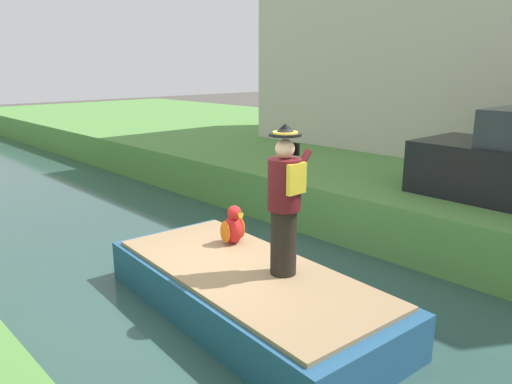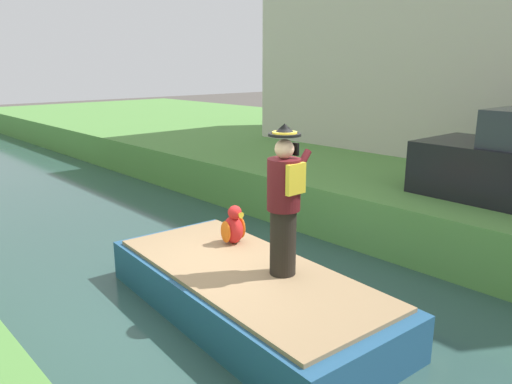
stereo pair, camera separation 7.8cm
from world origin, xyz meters
name	(u,v)px [view 1 (the left image)]	position (x,y,z in m)	size (l,w,h in m)	color
ground_plane	(230,311)	(0.00, 0.00, 0.00)	(80.00, 80.00, 0.00)	#4C4742
canal_water	(230,307)	(0.00, 0.00, 0.05)	(5.64, 48.00, 0.10)	#2D4C47
grass_bank_far	(492,177)	(8.46, 0.00, 0.52)	(11.28, 48.00, 1.04)	#568E42
boat	(247,291)	(0.00, -0.34, 0.40)	(2.13, 4.33, 0.61)	#23517A
person_pirate	(285,201)	(0.25, -0.74, 1.64)	(0.61, 0.42, 1.85)	black
parrot_plush	(233,227)	(0.48, 0.49, 0.95)	(0.36, 0.35, 0.57)	red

